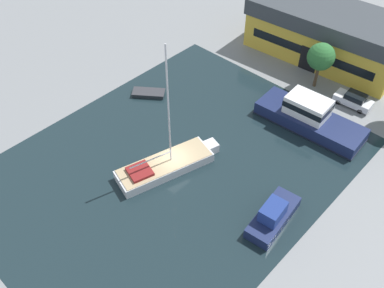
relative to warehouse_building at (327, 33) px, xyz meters
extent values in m
plane|color=gray|center=(-0.26, -27.99, -3.36)|extent=(440.00, 440.00, 0.00)
cube|color=#19282D|center=(-0.26, -27.99, -3.36)|extent=(28.40, 36.75, 0.01)
cube|color=gold|center=(0.00, 0.00, -1.06)|extent=(20.19, 10.15, 4.60)
cube|color=#383D42|center=(0.00, 0.00, 2.26)|extent=(20.80, 10.45, 2.04)
cube|color=black|center=(0.32, -4.38, -1.75)|extent=(2.35, 0.23, 3.22)
cube|color=black|center=(0.32, -4.38, -0.83)|extent=(16.63, 1.24, 1.15)
cylinder|color=brown|center=(2.91, -6.63, -1.88)|extent=(0.37, 0.37, 2.97)
sphere|color=#2D6B33|center=(2.91, -6.63, 0.83)|extent=(3.25, 3.25, 3.25)
cube|color=silver|center=(8.15, -6.88, -2.70)|extent=(4.41, 2.14, 0.77)
cube|color=black|center=(8.32, -6.86, -2.01)|extent=(2.34, 1.78, 0.60)
cube|color=black|center=(7.19, -6.94, -2.04)|extent=(0.14, 1.49, 0.48)
cylinder|color=black|center=(6.87, -7.79, -3.06)|extent=(0.61, 0.24, 0.60)
cylinder|color=black|center=(6.76, -6.13, -3.06)|extent=(0.61, 0.24, 0.60)
cylinder|color=black|center=(9.53, -7.62, -3.06)|extent=(0.61, 0.24, 0.60)
cylinder|color=black|center=(9.42, -5.96, -3.06)|extent=(0.61, 0.24, 0.60)
cube|color=silver|center=(-0.41, -29.02, -2.86)|extent=(5.62, 10.18, 1.00)
cube|color=silver|center=(1.09, -23.77, -2.86)|extent=(1.66, 1.53, 1.00)
cube|color=tan|center=(-0.41, -29.02, -2.31)|extent=(5.40, 9.78, 0.08)
cylinder|color=silver|center=(-0.21, -28.32, 4.24)|extent=(0.16, 0.16, 13.02)
cylinder|color=silver|center=(-0.82, -30.42, -1.17)|extent=(1.32, 4.24, 0.12)
cube|color=maroon|center=(-1.15, -31.59, -2.12)|extent=(2.65, 2.65, 0.30)
cube|color=#19234C|center=(6.47, -13.55, -2.60)|extent=(12.12, 4.80, 1.52)
cube|color=black|center=(6.47, -13.55, -3.22)|extent=(12.25, 4.89, 0.18)
cube|color=white|center=(5.88, -13.59, -0.83)|extent=(4.69, 3.22, 2.02)
cube|color=black|center=(5.88, -13.59, -0.63)|extent=(4.79, 3.30, 0.65)
cube|color=#23282D|center=(-10.60, -21.88, -3.14)|extent=(3.90, 3.52, 0.43)
cube|color=#333338|center=(-10.60, -21.88, -2.89)|extent=(4.08, 3.69, 0.08)
cube|color=#19234C|center=(11.05, -26.72, -2.82)|extent=(3.06, 6.38, 1.07)
cube|color=navy|center=(11.09, -27.08, -1.60)|extent=(1.93, 2.63, 1.36)
camera|label=1|loc=(21.36, -48.12, 28.30)|focal=40.00mm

